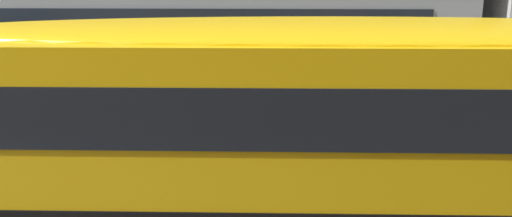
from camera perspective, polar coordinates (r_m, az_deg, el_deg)
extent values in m
plane|color=#38383D|center=(9.55, 16.31, -8.34)|extent=(400.00, 400.00, 0.00)
cube|color=gray|center=(16.62, 10.18, 1.71)|extent=(120.00, 3.00, 0.01)
cube|color=silver|center=(9.55, 16.31, -8.32)|extent=(110.00, 0.16, 0.01)
cube|color=yellow|center=(6.92, 9.51, -1.69)|extent=(11.73, 2.80, 2.34)
cube|color=black|center=(6.82, 9.65, 1.71)|extent=(11.03, 2.83, 0.68)
cube|color=black|center=(7.14, 9.28, -7.03)|extent=(11.75, 2.83, 0.13)
ellipsoid|color=yellow|center=(6.69, 9.92, 7.97)|extent=(11.26, 2.58, 0.38)
cylinder|color=red|center=(8.80, -16.93, 0.55)|extent=(0.47, 0.47, 0.03)
cylinder|color=black|center=(9.17, -21.01, -6.12)|extent=(1.07, 0.31, 1.06)
cylinder|color=black|center=(15.86, -22.85, 1.27)|extent=(0.60, 0.19, 0.60)
cylinder|color=black|center=(14.40, -25.76, -0.28)|extent=(0.60, 0.19, 0.60)
cube|color=black|center=(17.90, -8.23, 8.90)|extent=(16.62, 0.04, 1.10)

